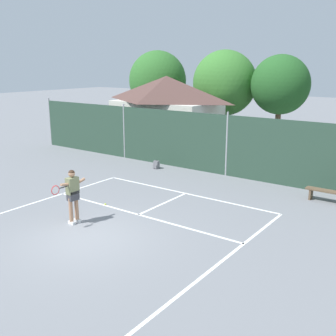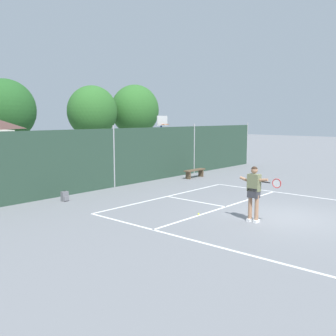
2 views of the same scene
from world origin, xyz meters
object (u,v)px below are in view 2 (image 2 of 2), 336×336
(backpack_grey, at_px, (65,196))
(courtside_bench, at_px, (195,172))
(tennis_ball, at_px, (199,214))
(basketball_hoop, at_px, (162,136))
(tennis_player, at_px, (254,189))

(backpack_grey, xyz_separation_m, courtside_bench, (8.53, -0.25, 0.17))
(tennis_ball, bearing_deg, basketball_hoop, 49.17)
(basketball_hoop, xyz_separation_m, backpack_grey, (-8.73, -2.48, -2.12))
(basketball_hoop, bearing_deg, courtside_bench, -94.26)
(tennis_player, distance_m, tennis_ball, 2.25)
(basketball_hoop, height_order, tennis_player, basketball_hoop)
(courtside_bench, bearing_deg, backpack_grey, 178.33)
(basketball_hoop, relative_size, backpack_grey, 7.67)
(tennis_player, height_order, tennis_ball, tennis_player)
(backpack_grey, bearing_deg, tennis_ball, -71.91)
(tennis_player, bearing_deg, backpack_grey, 106.77)
(backpack_grey, relative_size, courtside_bench, 0.29)
(basketball_hoop, bearing_deg, tennis_ball, -130.83)
(tennis_player, xyz_separation_m, backpack_grey, (-2.25, 7.46, -0.92))
(tennis_ball, distance_m, courtside_bench, 8.55)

